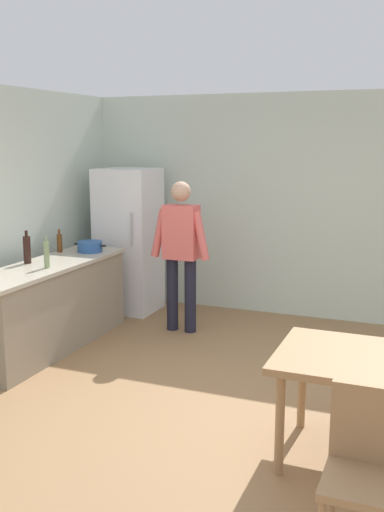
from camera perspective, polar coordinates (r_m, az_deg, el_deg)
ground_plane at (r=4.94m, az=0.80°, el=-14.68°), size 14.00×14.00×0.00m
wall_back at (r=7.37m, az=9.33°, el=4.73°), size 6.40×0.12×2.70m
kitchen_counter at (r=6.35m, az=-13.60°, el=-4.71°), size 0.64×2.20×0.90m
refrigerator at (r=7.53m, az=-6.07°, el=1.49°), size 0.70×0.67×1.80m
person at (r=6.62m, az=-1.06°, el=0.92°), size 0.70×0.22×1.70m
chair at (r=3.31m, az=16.50°, el=-18.57°), size 0.42×0.42×0.91m
cooking_pot at (r=6.82m, az=-9.75°, el=0.90°), size 0.40×0.28×0.12m
bottle_beer_brown at (r=6.87m, az=-12.58°, el=1.25°), size 0.06×0.06×0.26m
bottle_vinegar_tall at (r=6.03m, az=-13.76°, el=0.16°), size 0.06×0.06×0.32m
bottle_wine_dark at (r=6.31m, az=-15.54°, el=0.63°), size 0.08×0.08×0.34m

